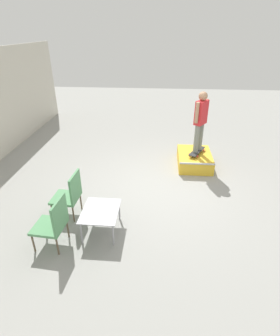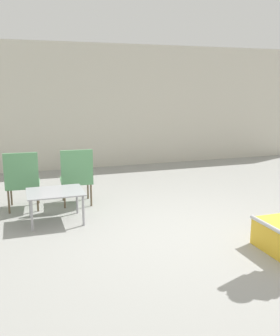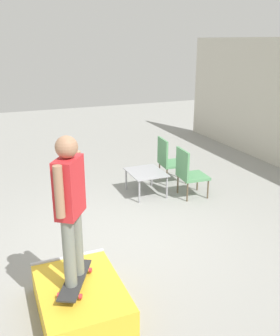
{
  "view_description": "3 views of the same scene",
  "coord_description": "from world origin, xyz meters",
  "px_view_note": "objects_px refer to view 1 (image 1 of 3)",
  "views": [
    {
      "loc": [
        -5.42,
        0.01,
        3.46
      ],
      "look_at": [
        -0.66,
        0.4,
        0.9
      ],
      "focal_mm": 28.0,
      "sensor_mm": 36.0,
      "label": 1
    },
    {
      "loc": [
        -2.06,
        -4.37,
        1.97
      ],
      "look_at": [
        -0.5,
        0.36,
        0.89
      ],
      "focal_mm": 40.0,
      "sensor_mm": 36.0,
      "label": 2
    },
    {
      "loc": [
        4.8,
        -1.7,
        2.94
      ],
      "look_at": [
        -0.66,
        0.55,
        0.91
      ],
      "focal_mm": 40.0,
      "sensor_mm": 36.0,
      "label": 3
    }
  ],
  "objects_px": {
    "person_skater": "(201,118)",
    "patio_chair_left": "(54,222)",
    "skateboard_on_ramp": "(197,151)",
    "skate_ramp_box": "(194,159)",
    "coffee_table": "(101,213)",
    "patio_chair_right": "(70,194)"
  },
  "relations": [
    {
      "from": "person_skater",
      "to": "patio_chair_left",
      "type": "relative_size",
      "value": 1.66
    },
    {
      "from": "skateboard_on_ramp",
      "to": "patio_chair_left",
      "type": "bearing_deg",
      "value": 167.51
    },
    {
      "from": "skateboard_on_ramp",
      "to": "patio_chair_left",
      "type": "relative_size",
      "value": 0.79
    },
    {
      "from": "skate_ramp_box",
      "to": "person_skater",
      "type": "bearing_deg",
      "value": -115.09
    },
    {
      "from": "skate_ramp_box",
      "to": "coffee_table",
      "type": "distance_m",
      "value": 3.56
    },
    {
      "from": "skate_ramp_box",
      "to": "patio_chair_right",
      "type": "height_order",
      "value": "patio_chair_right"
    },
    {
      "from": "person_skater",
      "to": "patio_chair_right",
      "type": "xyz_separation_m",
      "value": [
        -2.46,
        2.8,
        -0.88
      ]
    },
    {
      "from": "person_skater",
      "to": "coffee_table",
      "type": "distance_m",
      "value": 3.7
    },
    {
      "from": "coffee_table",
      "to": "patio_chair_left",
      "type": "relative_size",
      "value": 0.84
    },
    {
      "from": "person_skater",
      "to": "skate_ramp_box",
      "type": "bearing_deg",
      "value": 99.29
    },
    {
      "from": "patio_chair_left",
      "to": "patio_chair_right",
      "type": "height_order",
      "value": "same"
    },
    {
      "from": "patio_chair_left",
      "to": "patio_chair_right",
      "type": "distance_m",
      "value": 0.87
    },
    {
      "from": "skateboard_on_ramp",
      "to": "person_skater",
      "type": "height_order",
      "value": "person_skater"
    },
    {
      "from": "skate_ramp_box",
      "to": "skateboard_on_ramp",
      "type": "relative_size",
      "value": 1.67
    },
    {
      "from": "skate_ramp_box",
      "to": "coffee_table",
      "type": "xyz_separation_m",
      "value": [
        -2.91,
        2.04,
        0.24
      ]
    },
    {
      "from": "person_skater",
      "to": "patio_chair_right",
      "type": "relative_size",
      "value": 1.66
    },
    {
      "from": "skate_ramp_box",
      "to": "skateboard_on_ramp",
      "type": "distance_m",
      "value": 0.27
    },
    {
      "from": "skateboard_on_ramp",
      "to": "patio_chair_left",
      "type": "height_order",
      "value": "patio_chair_left"
    },
    {
      "from": "skateboard_on_ramp",
      "to": "coffee_table",
      "type": "distance_m",
      "value": 3.56
    },
    {
      "from": "skate_ramp_box",
      "to": "patio_chair_left",
      "type": "height_order",
      "value": "patio_chair_left"
    },
    {
      "from": "coffee_table",
      "to": "patio_chair_right",
      "type": "height_order",
      "value": "patio_chair_right"
    },
    {
      "from": "skate_ramp_box",
      "to": "patio_chair_right",
      "type": "relative_size",
      "value": 1.32
    }
  ]
}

